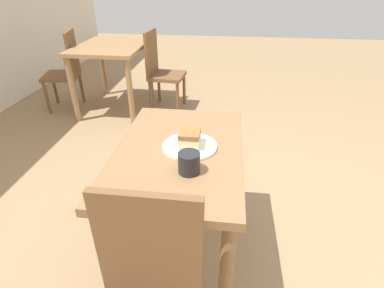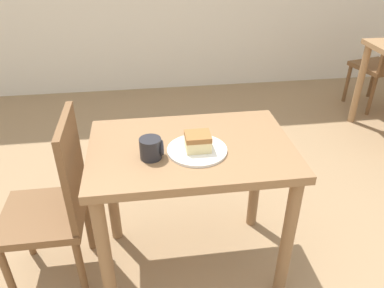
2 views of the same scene
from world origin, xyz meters
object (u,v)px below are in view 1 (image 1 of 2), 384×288
(dining_table_far, at_px, (112,56))
(chair_far_corner, at_px, (161,69))
(chair_far_opposite, at_px, (66,69))
(dining_table_near, at_px, (180,172))
(plate, at_px, (190,146))
(cake_slice, at_px, (190,138))
(coffee_mug, at_px, (189,162))

(dining_table_far, xyz_separation_m, chair_far_corner, (0.07, -0.55, -0.16))
(dining_table_far, height_order, chair_far_opposite, chair_far_opposite)
(dining_table_near, xyz_separation_m, plate, (0.02, -0.05, 0.14))
(cake_slice, height_order, coffee_mug, coffee_mug)
(chair_far_corner, distance_m, chair_far_opposite, 1.12)
(dining_table_near, height_order, plate, plate)
(plate, bearing_deg, dining_table_far, 29.17)
(chair_far_corner, bearing_deg, chair_far_opposite, 101.81)
(chair_far_corner, xyz_separation_m, cake_slice, (-2.18, -0.63, 0.32))
(dining_table_far, xyz_separation_m, chair_far_opposite, (-0.07, 0.56, -0.16))
(dining_table_near, bearing_deg, chair_far_opposite, 39.23)
(plate, bearing_deg, coffee_mug, -173.36)
(chair_far_corner, relative_size, cake_slice, 8.28)
(chair_far_corner, xyz_separation_m, plate, (-2.18, -0.63, 0.28))
(dining_table_far, bearing_deg, coffee_mug, -152.50)
(dining_table_far, bearing_deg, cake_slice, -150.81)
(chair_far_opposite, bearing_deg, chair_far_corner, 83.23)
(dining_table_far, distance_m, cake_slice, 2.42)
(coffee_mug, bearing_deg, cake_slice, 6.75)
(coffee_mug, bearing_deg, chair_far_opposite, 38.10)
(plate, bearing_deg, cake_slice, 13.75)
(chair_far_opposite, height_order, cake_slice, chair_far_opposite)
(dining_table_near, bearing_deg, coffee_mug, -157.73)
(chair_far_corner, bearing_deg, cake_slice, -159.04)
(cake_slice, bearing_deg, chair_far_opposite, 40.35)
(dining_table_near, relative_size, chair_far_opposite, 1.01)
(dining_table_far, height_order, cake_slice, cake_slice)
(dining_table_far, height_order, plate, plate)
(dining_table_far, xyz_separation_m, cake_slice, (-2.11, -1.18, 0.16))
(dining_table_far, relative_size, cake_slice, 8.70)
(chair_far_opposite, bearing_deg, dining_table_far, 83.39)
(dining_table_near, height_order, cake_slice, cake_slice)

